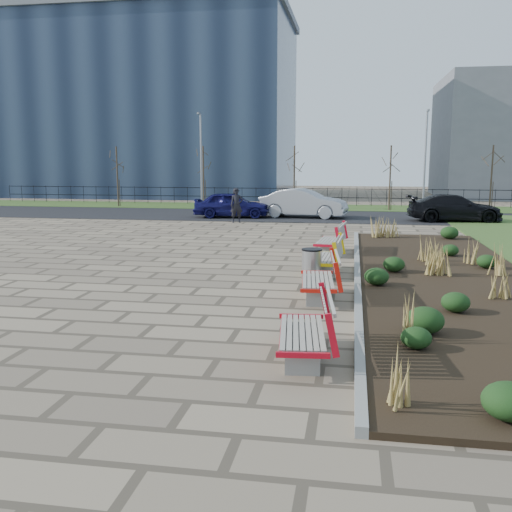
% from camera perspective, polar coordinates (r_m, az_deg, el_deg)
% --- Properties ---
extents(ground, '(120.00, 120.00, 0.00)m').
position_cam_1_polar(ground, '(11.34, -10.13, -6.79)').
color(ground, '#86755C').
rests_on(ground, ground).
extents(planting_bed, '(4.50, 18.00, 0.10)m').
position_cam_1_polar(planting_bed, '(15.74, 18.60, -2.33)').
color(planting_bed, black).
rests_on(planting_bed, ground).
extents(planting_curb, '(0.16, 18.00, 0.15)m').
position_cam_1_polar(planting_curb, '(15.54, 10.09, -2.03)').
color(planting_curb, gray).
rests_on(planting_curb, ground).
extents(grass_verge_far, '(80.00, 5.00, 0.04)m').
position_cam_1_polar(grass_verge_far, '(38.54, 4.04, 4.91)').
color(grass_verge_far, '#33511E').
rests_on(grass_verge_far, ground).
extents(road, '(80.00, 7.00, 0.02)m').
position_cam_1_polar(road, '(32.59, 3.00, 4.05)').
color(road, black).
rests_on(road, ground).
extents(bench_a, '(1.11, 2.18, 1.00)m').
position_cam_1_polar(bench_a, '(9.22, 4.63, -7.27)').
color(bench_a, red).
rests_on(bench_a, ground).
extents(bench_b, '(1.07, 2.17, 1.00)m').
position_cam_1_polar(bench_b, '(13.17, 6.20, -2.15)').
color(bench_b, red).
rests_on(bench_b, ground).
extents(bench_c, '(1.01, 2.15, 1.00)m').
position_cam_1_polar(bench_c, '(16.16, 6.86, 0.03)').
color(bench_c, yellow).
rests_on(bench_c, ground).
extents(bench_d, '(1.10, 2.18, 1.00)m').
position_cam_1_polar(bench_d, '(19.57, 7.36, 1.69)').
color(bench_d, red).
rests_on(bench_d, ground).
extents(litter_bin, '(0.53, 0.53, 0.82)m').
position_cam_1_polar(litter_bin, '(15.24, 5.59, -0.88)').
color(litter_bin, '#B2B2B7').
rests_on(litter_bin, ground).
extents(pedestrian, '(0.74, 0.62, 1.74)m').
position_cam_1_polar(pedestrian, '(29.02, -1.96, 5.07)').
color(pedestrian, black).
rests_on(pedestrian, ground).
extents(car_blue, '(4.31, 2.17, 1.41)m').
position_cam_1_polar(car_blue, '(31.51, -2.46, 5.16)').
color(car_blue, '#13124F').
rests_on(car_blue, road).
extents(car_silver, '(4.93, 2.30, 1.56)m').
position_cam_1_polar(car_silver, '(31.59, 4.79, 5.29)').
color(car_silver, '#9D9FA5').
rests_on(car_silver, road).
extents(car_black, '(4.89, 2.35, 1.37)m').
position_cam_1_polar(car_black, '(31.20, 19.23, 4.56)').
color(car_black, black).
rests_on(car_black, road).
extents(tree_a, '(1.40, 1.40, 4.00)m').
position_cam_1_polar(tree_a, '(39.97, -13.70, 7.73)').
color(tree_a, '#4C3D2D').
rests_on(tree_a, grass_verge_far).
extents(tree_b, '(1.40, 1.40, 4.00)m').
position_cam_1_polar(tree_b, '(38.01, -5.28, 7.88)').
color(tree_b, '#4C3D2D').
rests_on(tree_b, grass_verge_far).
extents(tree_c, '(1.40, 1.40, 4.00)m').
position_cam_1_polar(tree_c, '(36.93, 3.84, 7.85)').
color(tree_c, '#4C3D2D').
rests_on(tree_c, grass_verge_far).
extents(tree_d, '(1.40, 1.40, 4.00)m').
position_cam_1_polar(tree_d, '(36.81, 13.26, 7.61)').
color(tree_d, '#4C3D2D').
rests_on(tree_d, grass_verge_far).
extents(tree_e, '(1.40, 1.40, 4.00)m').
position_cam_1_polar(tree_e, '(37.66, 22.48, 7.18)').
color(tree_e, '#4C3D2D').
rests_on(tree_e, grass_verge_far).
extents(lamp_west, '(0.24, 0.60, 6.00)m').
position_cam_1_polar(lamp_west, '(37.51, -5.50, 9.38)').
color(lamp_west, gray).
rests_on(lamp_west, grass_verge_far).
extents(lamp_east, '(0.24, 0.60, 6.00)m').
position_cam_1_polar(lamp_east, '(36.47, 16.54, 9.03)').
color(lamp_east, gray).
rests_on(lamp_east, grass_verge_far).
extents(railing_fence, '(44.00, 0.10, 1.20)m').
position_cam_1_polar(railing_fence, '(39.98, 4.26, 5.97)').
color(railing_fence, black).
rests_on(railing_fence, grass_verge_far).
extents(building_glass, '(40.00, 14.00, 15.00)m').
position_cam_1_polar(building_glass, '(56.60, -17.97, 13.56)').
color(building_glass, '#192338').
rests_on(building_glass, ground).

